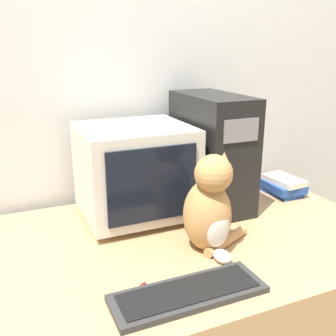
{
  "coord_description": "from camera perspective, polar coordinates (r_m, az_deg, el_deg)",
  "views": [
    {
      "loc": [
        -0.58,
        -0.69,
        1.41
      ],
      "look_at": [
        -0.05,
        0.53,
        0.99
      ],
      "focal_mm": 42.0,
      "sensor_mm": 36.0,
      "label": 1
    }
  ],
  "objects": [
    {
      "name": "keyboard",
      "position": [
        1.13,
        2.98,
        -17.7
      ],
      "size": [
        0.43,
        0.15,
        0.02
      ],
      "color": "#2D2D2D",
      "rests_on": "desk"
    },
    {
      "name": "cat",
      "position": [
        1.3,
        6.07,
        -5.93
      ],
      "size": [
        0.26,
        0.23,
        0.34
      ],
      "rotation": [
        0.0,
        0.0,
        0.06
      ],
      "color": "#B7844C",
      "rests_on": "desk"
    },
    {
      "name": "crt_monitor",
      "position": [
        1.53,
        -4.79,
        -0.43
      ],
      "size": [
        0.41,
        0.39,
        0.37
      ],
      "color": "beige",
      "rests_on": "desk"
    },
    {
      "name": "book_stack",
      "position": [
        1.89,
        16.22,
        -2.41
      ],
      "size": [
        0.15,
        0.22,
        0.08
      ],
      "color": "#234793",
      "rests_on": "desk"
    },
    {
      "name": "desk",
      "position": [
        1.65,
        2.8,
        -21.36
      ],
      "size": [
        1.44,
        0.92,
        0.75
      ],
      "color": "tan",
      "rests_on": "ground_plane"
    },
    {
      "name": "computer_tower",
      "position": [
        1.65,
        6.31,
        2.43
      ],
      "size": [
        0.21,
        0.42,
        0.47
      ],
      "color": "black",
      "rests_on": "desk"
    },
    {
      "name": "pen",
      "position": [
        1.14,
        -5.61,
        -17.87
      ],
      "size": [
        0.12,
        0.08,
        0.01
      ],
      "color": "maroon",
      "rests_on": "desk"
    },
    {
      "name": "wall_back",
      "position": [
        1.78,
        -4.44,
        12.24
      ],
      "size": [
        7.0,
        0.05,
        2.5
      ],
      "color": "silver",
      "rests_on": "ground_plane"
    }
  ]
}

